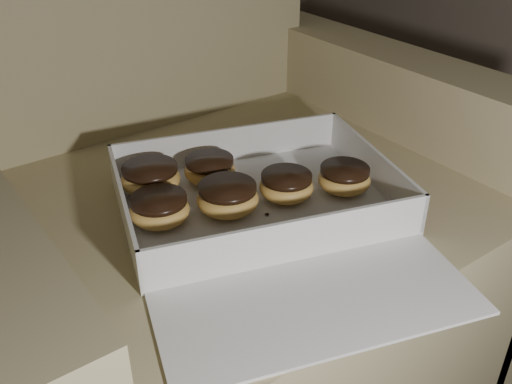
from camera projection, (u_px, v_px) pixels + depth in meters
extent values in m
cube|color=tan|center=(231.00, 284.00, 1.13)|extent=(0.79, 0.79, 0.46)
cube|color=tan|center=(385.00, 186.00, 1.30)|extent=(0.13, 0.79, 0.61)
cube|color=silver|center=(256.00, 204.00, 0.94)|extent=(0.51, 0.44, 0.01)
cube|color=silver|center=(228.00, 144.00, 1.05)|extent=(0.41, 0.13, 0.06)
cube|color=silver|center=(293.00, 240.00, 0.79)|extent=(0.41, 0.13, 0.06)
cube|color=silver|center=(124.00, 208.00, 0.86)|extent=(0.10, 0.31, 0.06)
cube|color=silver|center=(372.00, 165.00, 0.98)|extent=(0.10, 0.31, 0.06)
cube|color=#B94A62|center=(375.00, 165.00, 0.98)|extent=(0.10, 0.30, 0.05)
cube|color=silver|center=(318.00, 303.00, 0.74)|extent=(0.46, 0.30, 0.01)
ellipsoid|color=#ECB752|center=(286.00, 187.00, 0.94)|extent=(0.09, 0.09, 0.04)
cylinder|color=black|center=(287.00, 177.00, 0.93)|extent=(0.08, 0.08, 0.01)
ellipsoid|color=#ECB752|center=(228.00, 199.00, 0.90)|extent=(0.10, 0.10, 0.05)
cylinder|color=black|center=(227.00, 188.00, 0.89)|extent=(0.09, 0.09, 0.01)
ellipsoid|color=#ECB752|center=(210.00, 170.00, 0.99)|extent=(0.09, 0.09, 0.04)
cylinder|color=black|center=(209.00, 161.00, 0.98)|extent=(0.08, 0.08, 0.01)
ellipsoid|color=#ECB752|center=(151.00, 179.00, 0.96)|extent=(0.10, 0.10, 0.05)
cylinder|color=black|center=(150.00, 169.00, 0.94)|extent=(0.09, 0.09, 0.01)
ellipsoid|color=#ECB752|center=(160.00, 210.00, 0.88)|extent=(0.09, 0.09, 0.04)
cylinder|color=black|center=(159.00, 200.00, 0.87)|extent=(0.09, 0.09, 0.01)
ellipsoid|color=#ECB752|center=(344.00, 180.00, 0.96)|extent=(0.09, 0.09, 0.04)
cylinder|color=black|center=(345.00, 170.00, 0.95)|extent=(0.08, 0.08, 0.01)
ellipsoid|color=black|center=(315.00, 218.00, 0.89)|extent=(0.01, 0.01, 0.00)
ellipsoid|color=black|center=(164.00, 266.00, 0.79)|extent=(0.01, 0.01, 0.00)
ellipsoid|color=black|center=(267.00, 214.00, 0.90)|extent=(0.01, 0.01, 0.00)
ellipsoid|color=black|center=(222.00, 239.00, 0.85)|extent=(0.01, 0.01, 0.00)
ellipsoid|color=black|center=(226.00, 253.00, 0.82)|extent=(0.01, 0.01, 0.00)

